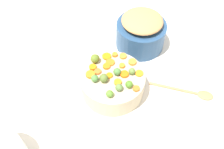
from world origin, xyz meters
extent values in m
cube|color=white|center=(0.00, 0.00, 0.01)|extent=(2.40, 2.40, 0.02)
cylinder|color=#BFB08F|center=(0.03, -0.03, 0.07)|extent=(0.28, 0.28, 0.11)
cylinder|color=navy|center=(0.17, 0.26, 0.09)|extent=(0.25, 0.25, 0.13)
ellipsoid|color=tan|center=(0.17, 0.26, 0.18)|extent=(0.20, 0.20, 0.05)
cylinder|color=orange|center=(0.12, -0.10, 0.13)|extent=(0.03, 0.03, 0.01)
cylinder|color=orange|center=(0.08, -0.03, 0.13)|extent=(0.04, 0.04, 0.01)
cylinder|color=orange|center=(0.05, -0.07, 0.13)|extent=(0.04, 0.04, 0.01)
cylinder|color=orange|center=(-0.06, 0.01, 0.13)|extent=(0.03, 0.03, 0.01)
cylinder|color=orange|center=(0.00, 0.02, 0.13)|extent=(0.04, 0.04, 0.01)
cylinder|color=orange|center=(0.02, 0.04, 0.13)|extent=(0.05, 0.05, 0.01)
cylinder|color=orange|center=(0.01, -0.03, 0.13)|extent=(0.04, 0.04, 0.01)
cylinder|color=orange|center=(0.04, 0.08, 0.13)|extent=(0.03, 0.03, 0.01)
cylinder|color=orange|center=(0.00, 0.07, 0.13)|extent=(0.04, 0.04, 0.01)
cylinder|color=orange|center=(-0.04, -0.01, 0.13)|extent=(0.03, 0.03, 0.01)
cylinder|color=orange|center=(0.07, 0.07, 0.13)|extent=(0.04, 0.04, 0.01)
cylinder|color=orange|center=(0.14, -0.02, 0.13)|extent=(0.05, 0.05, 0.01)
cylinder|color=orange|center=(-0.07, -0.03, 0.13)|extent=(0.04, 0.04, 0.01)
cylinder|color=orange|center=(0.11, 0.04, 0.13)|extent=(0.05, 0.05, 0.01)
cylinder|color=orange|center=(0.07, 0.02, 0.13)|extent=(0.03, 0.03, 0.01)
sphere|color=#4E823D|center=(-0.05, -0.06, 0.14)|extent=(0.03, 0.03, 0.03)
sphere|color=#5D7F40|center=(0.05, -0.10, 0.14)|extent=(0.03, 0.03, 0.03)
sphere|color=olive|center=(0.11, -0.02, 0.14)|extent=(0.03, 0.03, 0.03)
sphere|color=#586F30|center=(-0.01, -0.06, 0.14)|extent=(0.04, 0.04, 0.04)
sphere|color=#4D7E3B|center=(0.05, -0.02, 0.14)|extent=(0.03, 0.03, 0.03)
sphere|color=#4C7D25|center=(0.09, -0.08, 0.14)|extent=(0.03, 0.03, 0.03)
sphere|color=#5B7224|center=(-0.05, 0.05, 0.14)|extent=(0.04, 0.04, 0.04)
sphere|color=#57862E|center=(0.01, -0.13, 0.14)|extent=(0.03, 0.03, 0.03)
cube|color=tan|center=(0.31, -0.03, 0.02)|extent=(0.23, 0.07, 0.01)
ellipsoid|color=tan|center=(0.44, -0.06, 0.03)|extent=(0.08, 0.07, 0.01)
camera|label=1|loc=(0.02, -0.63, 0.92)|focal=38.08mm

